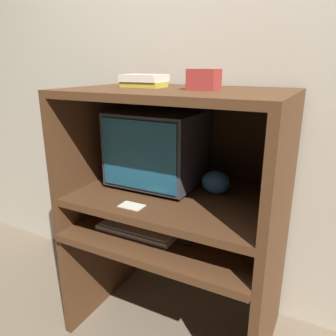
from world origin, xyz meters
TOP-DOWN VIEW (x-y plane):
  - wall_back at (0.00, 0.73)m, footprint 6.00×0.06m
  - desk_base at (0.00, 0.29)m, footprint 1.04×0.70m
  - desk_monitor_shelf at (0.00, 0.34)m, footprint 1.04×0.67m
  - hutch_upper at (0.00, 0.37)m, footprint 1.04×0.67m
  - crt_monitor at (-0.15, 0.42)m, footprint 0.45×0.39m
  - keyboard at (-0.14, 0.18)m, footprint 0.41×0.14m
  - mouse at (0.13, 0.18)m, footprint 0.07×0.05m
  - snack_bag at (0.17, 0.43)m, footprint 0.15×0.11m
  - book_stack at (-0.20, 0.38)m, footprint 0.21×0.16m
  - paper_card at (-0.11, 0.10)m, footprint 0.11×0.07m
  - storage_box at (0.13, 0.34)m, footprint 0.13×0.11m

SIDE VIEW (x-z plane):
  - desk_base at x=0.00m, z-range 0.09..0.72m
  - keyboard at x=-0.14m, z-range 0.63..0.66m
  - mouse at x=0.13m, z-range 0.63..0.66m
  - desk_monitor_shelf at x=0.00m, z-range 0.68..0.86m
  - paper_card at x=-0.11m, z-range 0.81..0.81m
  - snack_bag at x=0.17m, z-range 0.81..0.93m
  - crt_monitor at x=-0.15m, z-range 0.82..1.21m
  - hutch_upper at x=0.00m, z-range 0.91..1.42m
  - wall_back at x=0.00m, z-range 0.00..2.60m
  - book_stack at x=-0.20m, z-range 1.33..1.39m
  - storage_box at x=0.13m, z-range 1.33..1.42m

